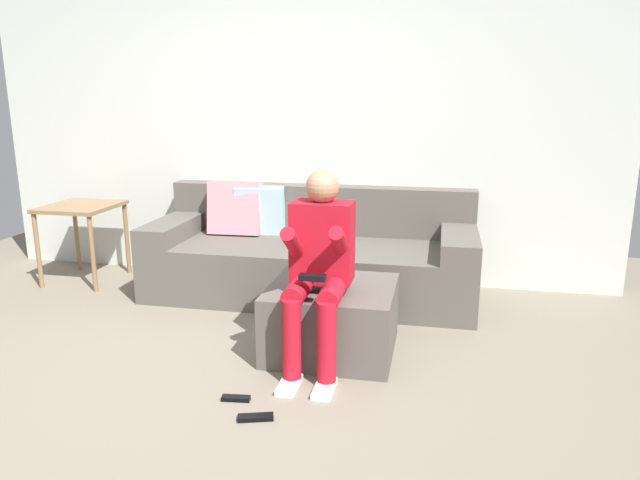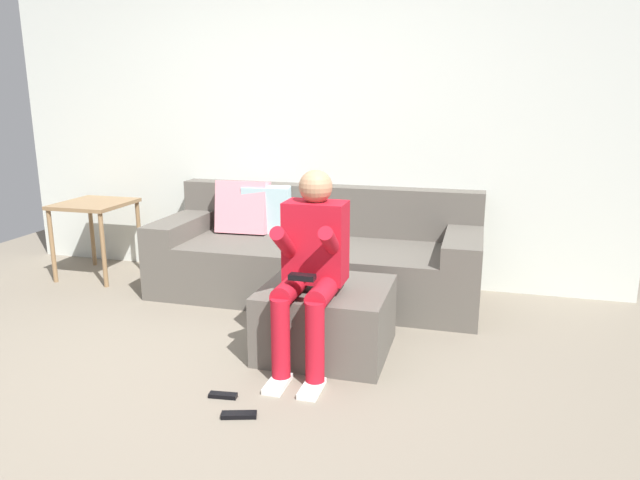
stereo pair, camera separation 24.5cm
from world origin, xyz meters
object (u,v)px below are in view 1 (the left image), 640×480
couch_sectional (310,256)px  ottoman (332,319)px  side_table (81,216)px  remote_by_storage_bin (236,398)px  person_seated (319,260)px  remote_near_ottoman (256,417)px

couch_sectional → ottoman: (0.36, -1.01, -0.09)m
side_table → remote_by_storage_bin: size_ratio=4.40×
ottoman → remote_by_storage_bin: ottoman is taller
couch_sectional → ottoman: couch_sectional is taller
side_table → couch_sectional: bearing=1.6°
person_seated → remote_by_storage_bin: (-0.32, -0.50, -0.60)m
side_table → remote_by_storage_bin: (1.88, -1.64, -0.53)m
ottoman → person_seated: 0.45m
ottoman → side_table: bearing=156.9°
couch_sectional → remote_by_storage_bin: bearing=-90.1°
side_table → remote_near_ottoman: 2.76m
couch_sectional → remote_near_ottoman: 1.87m
side_table → remote_near_ottoman: side_table is taller
person_seated → remote_near_ottoman: bearing=-104.6°
couch_sectional → ottoman: size_ratio=3.32×
remote_near_ottoman → side_table: bearing=121.4°
person_seated → ottoman: bearing=77.0°
couch_sectional → side_table: size_ratio=3.84×
side_table → remote_by_storage_bin: side_table is taller
person_seated → remote_by_storage_bin: person_seated is taller
remote_near_ottoman → remote_by_storage_bin: same height
couch_sectional → side_table: couch_sectional is taller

